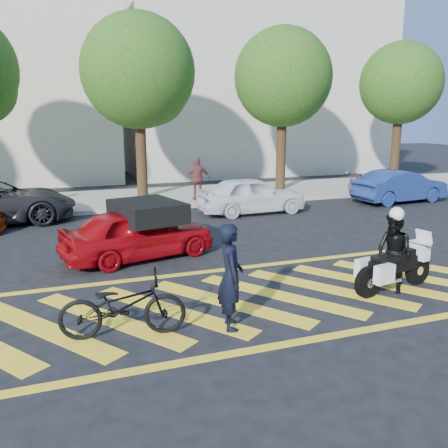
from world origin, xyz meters
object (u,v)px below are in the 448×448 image
object	(u,v)px
officer_bike	(231,277)
parked_mid_right	(252,195)
officer_moto	(394,253)
parked_right	(400,186)
parked_far_right	(393,183)
police_motorcycle	(393,267)
red_convertible	(138,233)
bicycle	(123,305)

from	to	relation	value
officer_bike	parked_mid_right	xyz separation A→B (m)	(4.18, 8.83, -0.22)
officer_moto	officer_bike	bearing A→B (deg)	-93.39
parked_right	parked_far_right	world-z (taller)	parked_right
officer_bike	parked_far_right	xyz separation A→B (m)	(11.64, 10.23, -0.31)
officer_moto	parked_far_right	bearing A→B (deg)	129.63
police_motorcycle	parked_far_right	bearing A→B (deg)	39.70
officer_bike	red_convertible	size ratio (longest dim) A/B	0.47
bicycle	parked_far_right	size ratio (longest dim) A/B	0.49
parked_right	parked_far_right	xyz separation A→B (m)	(0.80, 1.40, -0.08)
bicycle	officer_moto	distance (m)	5.42
officer_moto	parked_right	distance (m)	10.99
officer_bike	red_convertible	world-z (taller)	officer_bike
parked_right	parked_mid_right	bearing A→B (deg)	84.99
officer_bike	police_motorcycle	xyz separation A→B (m)	(3.69, 0.49, -0.39)
officer_moto	parked_mid_right	size ratio (longest dim) A/B	0.40
officer_bike	parked_far_right	bearing A→B (deg)	-36.95
officer_bike	bicycle	world-z (taller)	officer_bike
parked_mid_right	parked_right	bearing A→B (deg)	-92.00
officer_bike	officer_moto	xyz separation A→B (m)	(3.68, 0.50, -0.09)
officer_moto	parked_far_right	xyz separation A→B (m)	(7.96, 9.73, -0.21)
red_convertible	parked_mid_right	bearing A→B (deg)	-62.65
bicycle	officer_moto	xyz separation A→B (m)	(5.41, 0.22, 0.27)
officer_moto	parked_far_right	distance (m)	12.57
officer_bike	parked_right	size ratio (longest dim) A/B	0.44
officer_bike	bicycle	bearing A→B (deg)	92.45
parked_right	police_motorcycle	bearing A→B (deg)	134.41
parked_mid_right	bicycle	bearing A→B (deg)	143.38
parked_right	parked_far_right	size ratio (longest dim) A/B	1.00
police_motorcycle	officer_moto	world-z (taller)	officer_moto
officer_bike	bicycle	size ratio (longest dim) A/B	0.89
bicycle	red_convertible	bearing A→B (deg)	-4.39
parked_far_right	red_convertible	bearing A→B (deg)	117.20
officer_bike	parked_right	xyz separation A→B (m)	(10.84, 8.83, -0.22)
bicycle	parked_mid_right	distance (m)	10.39
police_motorcycle	officer_bike	bearing A→B (deg)	176.48
officer_moto	parked_mid_right	distance (m)	8.35
red_convertible	parked_right	xyz separation A→B (m)	(11.56, 4.30, 0.02)
red_convertible	parked_mid_right	world-z (taller)	parked_mid_right
police_motorcycle	officer_moto	bearing A→B (deg)	144.99
red_convertible	police_motorcycle	bearing A→B (deg)	-146.34
bicycle	red_convertible	distance (m)	4.37
red_convertible	parked_mid_right	size ratio (longest dim) A/B	0.95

